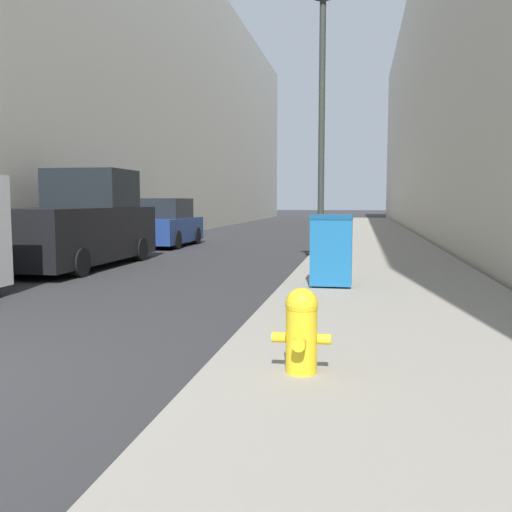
# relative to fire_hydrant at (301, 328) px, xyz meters

# --- Properties ---
(sidewalk_right) EXTENTS (3.86, 60.00, 0.16)m
(sidewalk_right) POSITION_rel_fire_hydrant_xyz_m (1.05, 16.87, -0.47)
(sidewalk_right) COLOR gray
(sidewalk_right) RESTS_ON ground
(building_left_glass) EXTENTS (12.00, 60.00, 14.56)m
(building_left_glass) POSITION_rel_fire_hydrant_xyz_m (-14.16, 24.87, 6.74)
(building_left_glass) COLOR beige
(building_left_glass) RESTS_ON ground
(fire_hydrant) EXTENTS (0.51, 0.40, 0.74)m
(fire_hydrant) POSITION_rel_fire_hydrant_xyz_m (0.00, 0.00, 0.00)
(fire_hydrant) COLOR yellow
(fire_hydrant) RESTS_ON sidewalk_right
(trash_bin) EXTENTS (0.72, 0.63, 1.25)m
(trash_bin) POSITION_rel_fire_hydrant_xyz_m (0.00, 5.10, 0.25)
(trash_bin) COLOR #19609E
(trash_bin) RESTS_ON sidewalk_right
(lamppost) EXTENTS (0.43, 0.43, 6.21)m
(lamppost) POSITION_rel_fire_hydrant_xyz_m (-0.38, 7.84, 3.47)
(lamppost) COLOR #2D332D
(lamppost) RESTS_ON sidewalk_right
(pickup_truck) EXTENTS (2.23, 5.56, 2.45)m
(pickup_truck) POSITION_rel_fire_hydrant_xyz_m (-6.46, 8.39, 0.47)
(pickup_truck) COLOR black
(pickup_truck) RESTS_ON ground
(parked_sedan_near) EXTENTS (1.86, 4.00, 1.73)m
(parked_sedan_near) POSITION_rel_fire_hydrant_xyz_m (-6.47, 14.88, 0.24)
(parked_sedan_near) COLOR navy
(parked_sedan_near) RESTS_ON ground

